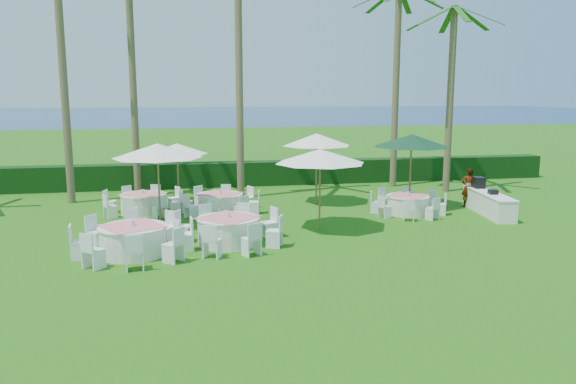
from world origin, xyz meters
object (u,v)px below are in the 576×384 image
banquet_table_b (228,230)px  banquet_table_d (143,203)px  buffet_table (488,202)px  staff_person (468,188)px  umbrella_b (320,156)px  umbrella_d (317,140)px  banquet_table_a (133,240)px  banquet_table_f (408,204)px  umbrella_a (157,151)px  umbrella_c (177,149)px  umbrella_green (412,141)px  banquet_table_e (220,203)px

banquet_table_b → banquet_table_d: bearing=118.9°
buffet_table → staff_person: staff_person is taller
umbrella_b → umbrella_d: bearing=77.6°
staff_person → banquet_table_a: bearing=29.3°
banquet_table_f → umbrella_a: bearing=179.8°
banquet_table_f → umbrella_a: size_ratio=0.89×
umbrella_c → banquet_table_f: bearing=-23.6°
banquet_table_f → umbrella_d: bearing=137.4°
umbrella_d → banquet_table_f: bearing=-42.6°
umbrella_green → staff_person: (2.37, -0.43, -1.93)m
banquet_table_f → umbrella_d: size_ratio=0.95×
umbrella_b → umbrella_green: umbrella_green is taller
umbrella_d → umbrella_green: 3.87m
banquet_table_a → umbrella_a: umbrella_a is taller
banquet_table_f → umbrella_green: (0.61, 1.26, 2.34)m
banquet_table_a → umbrella_d: umbrella_d is taller
banquet_table_b → umbrella_b: 4.06m
umbrella_c → buffet_table: 12.69m
umbrella_a → buffet_table: bearing=-2.8°
umbrella_a → buffet_table: (12.43, -0.60, -2.19)m
banquet_table_a → umbrella_b: 6.68m
banquet_table_d → umbrella_green: umbrella_green is taller
banquet_table_e → umbrella_green: umbrella_green is taller
banquet_table_a → staff_person: bearing=19.4°
banquet_table_a → banquet_table_d: (-0.05, 5.80, -0.05)m
umbrella_d → umbrella_green: umbrella_green is taller
umbrella_b → buffet_table: 7.44m
umbrella_b → banquet_table_d: bearing=147.7°
banquet_table_a → umbrella_d: 9.83m
umbrella_d → staff_person: 6.53m
umbrella_green → staff_person: bearing=-10.4°
banquet_table_a → umbrella_green: bearing=25.3°
banquet_table_f → umbrella_d: 4.66m
banquet_table_b → buffet_table: buffet_table is taller
umbrella_green → umbrella_b: bearing=-146.3°
umbrella_b → staff_person: bearing=20.7°
umbrella_a → umbrella_green: 10.05m
banquet_table_b → umbrella_a: bearing=124.4°
banquet_table_a → umbrella_b: (6.04, 1.95, 2.07)m
umbrella_a → umbrella_green: bearing=7.0°
staff_person → umbrella_c: bearing=-4.4°
umbrella_green → staff_person: 3.08m
banquet_table_d → umbrella_a: (0.69, -2.01, 2.23)m
banquet_table_b → umbrella_a: 4.40m
banquet_table_b → umbrella_a: umbrella_a is taller
staff_person → umbrella_d: bearing=-7.9°
banquet_table_f → umbrella_b: umbrella_b is taller
buffet_table → banquet_table_a: bearing=-166.3°
banquet_table_e → staff_person: bearing=-3.8°
umbrella_c → banquet_table_d: bearing=-127.8°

